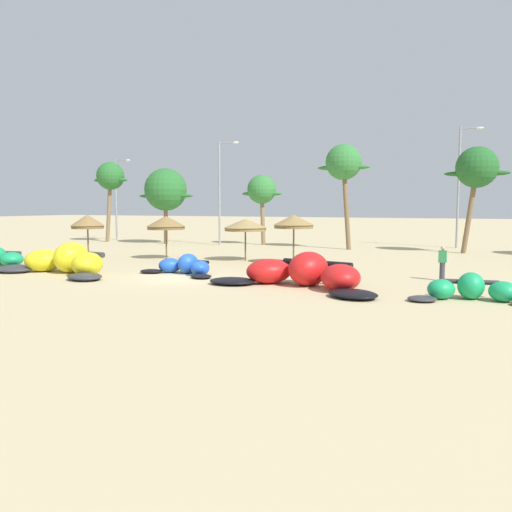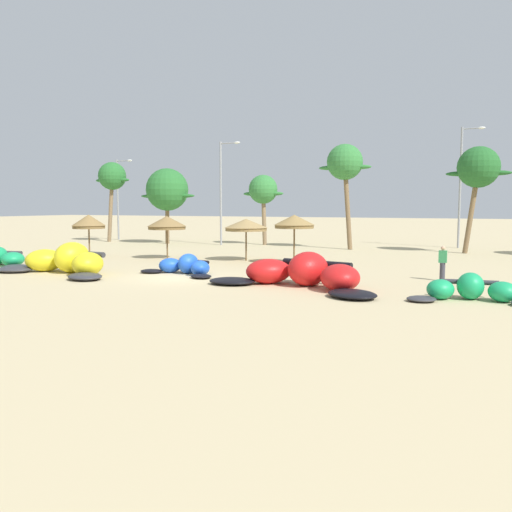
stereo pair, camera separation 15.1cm
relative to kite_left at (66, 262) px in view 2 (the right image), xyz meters
name	(u,v)px [view 2 (the right image)]	position (x,y,z in m)	size (l,w,h in m)	color
ground_plane	(178,278)	(6.06, 1.03, -0.61)	(260.00, 260.00, 0.00)	#C6B284
kite_left	(66,262)	(0.00, 0.00, 0.00)	(7.68, 4.00, 1.59)	#333338
kite_left_of_center	(185,266)	(5.71, 2.27, -0.21)	(4.72, 2.66, 1.03)	black
kite_center	(303,274)	(12.57, 0.70, -0.04)	(8.12, 4.66, 1.49)	black
kite_right_of_center	(471,290)	(19.26, 0.17, -0.22)	(4.77, 2.51, 1.00)	#333338
beach_umbrella_near_van	(89,222)	(-4.98, 7.31, 1.79)	(2.23, 2.23, 2.87)	brown
beach_umbrella_middle	(167,223)	(0.50, 8.47, 1.75)	(2.54, 2.54, 2.79)	brown
beach_umbrella_near_palms	(246,225)	(5.72, 9.48, 1.66)	(2.73, 2.73, 2.64)	brown
beach_umbrella_outermost	(294,222)	(9.09, 9.05, 1.92)	(2.44, 2.44, 2.93)	brown
person_near_kites	(443,263)	(17.83, 5.09, 0.21)	(0.36, 0.24, 1.62)	#383842
palm_leftmost	(112,178)	(-13.36, 20.04, 5.50)	(3.93, 2.62, 7.57)	#7F6647
palm_left	(167,190)	(-7.33, 20.24, 4.26)	(5.76, 3.84, 6.83)	brown
palm_left_of_gap	(263,190)	(1.22, 22.45, 4.18)	(3.81, 2.54, 6.16)	#7F6647
palm_center_left	(345,164)	(9.01, 20.66, 6.12)	(4.22, 2.81, 8.28)	brown
palm_center_right	(478,169)	(18.70, 20.79, 5.49)	(4.43, 2.95, 7.67)	brown
lamppost_west	(119,194)	(-14.74, 22.71, 3.97)	(1.95, 0.24, 8.07)	gray
lamppost_west_center	(222,187)	(-1.85, 20.64, 4.44)	(1.97, 0.24, 8.97)	gray
lamppost_east_center	(462,181)	(17.37, 25.81, 4.82)	(1.81, 0.24, 9.76)	gray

